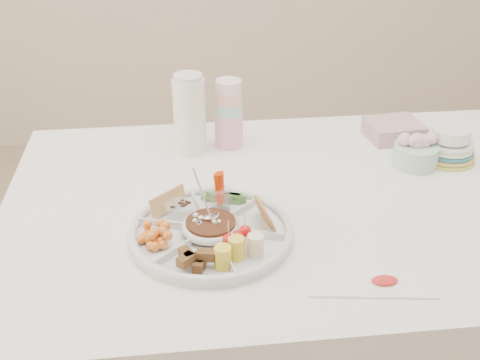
{
  "coord_description": "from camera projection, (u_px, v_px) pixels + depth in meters",
  "views": [
    {
      "loc": [
        -0.3,
        -1.32,
        1.58
      ],
      "look_at": [
        -0.15,
        -0.05,
        0.85
      ],
      "focal_mm": 45.0,
      "sensor_mm": 36.0,
      "label": 1
    }
  ],
  "objects": [
    {
      "name": "tortillas",
      "position": [
        263.0,
        212.0,
        1.43
      ],
      "size": [
        0.13,
        0.13,
        0.06
      ],
      "primitive_type": null,
      "rotation": [
        0.0,
        0.0,
        -0.31
      ],
      "color": "#956133",
      "rests_on": "party_tray"
    },
    {
      "name": "bean_dip",
      "position": [
        211.0,
        227.0,
        1.4
      ],
      "size": [
        0.15,
        0.15,
        0.04
      ],
      "primitive_type": "cylinder",
      "rotation": [
        0.0,
        0.0,
        -0.31
      ],
      "color": "#4F2A17",
      "rests_on": "party_tray"
    },
    {
      "name": "granola_chunks",
      "position": [
        197.0,
        258.0,
        1.29
      ],
      "size": [
        0.13,
        0.13,
        0.04
      ],
      "primitive_type": null,
      "rotation": [
        0.0,
        0.0,
        -0.31
      ],
      "color": "brown",
      "rests_on": "party_tray"
    },
    {
      "name": "dining_table",
      "position": [
        290.0,
        309.0,
        1.76
      ],
      "size": [
        1.52,
        1.02,
        0.76
      ],
      "primitive_type": "cube",
      "color": "white",
      "rests_on": "floor"
    },
    {
      "name": "plate_stack",
      "position": [
        449.0,
        144.0,
        1.74
      ],
      "size": [
        0.18,
        0.18,
        0.1
      ],
      "primitive_type": "cylinder",
      "rotation": [
        0.0,
        0.0,
        -0.15
      ],
      "color": "gold",
      "rests_on": "dining_table"
    },
    {
      "name": "party_tray",
      "position": [
        211.0,
        229.0,
        1.41
      ],
      "size": [
        0.48,
        0.48,
        0.04
      ],
      "primitive_type": "cylinder",
      "rotation": [
        0.0,
        0.0,
        -0.31
      ],
      "color": "silver",
      "rests_on": "dining_table"
    },
    {
      "name": "pita_raisins",
      "position": [
        172.0,
        203.0,
        1.47
      ],
      "size": [
        0.12,
        0.12,
        0.05
      ],
      "primitive_type": null,
      "rotation": [
        0.0,
        0.0,
        -0.31
      ],
      "color": "tan",
      "rests_on": "party_tray"
    },
    {
      "name": "cup_stack",
      "position": [
        229.0,
        109.0,
        1.79
      ],
      "size": [
        0.1,
        0.1,
        0.24
      ],
      "primitive_type": "cylinder",
      "rotation": [
        0.0,
        0.0,
        0.17
      ],
      "color": "silver",
      "rests_on": "dining_table"
    },
    {
      "name": "placemat",
      "position": [
        371.0,
        284.0,
        1.27
      ],
      "size": [
        0.28,
        0.13,
        0.01
      ],
      "primitive_type": "cube",
      "rotation": [
        0.0,
        0.0,
        -0.14
      ],
      "color": "white",
      "rests_on": "dining_table"
    },
    {
      "name": "flower_bowl",
      "position": [
        416.0,
        150.0,
        1.71
      ],
      "size": [
        0.15,
        0.15,
        0.1
      ],
      "primitive_type": "cylinder",
      "rotation": [
        0.0,
        0.0,
        0.18
      ],
      "color": "#A8EBC8",
      "rests_on": "dining_table"
    },
    {
      "name": "cherries",
      "position": [
        156.0,
        235.0,
        1.36
      ],
      "size": [
        0.12,
        0.12,
        0.04
      ],
      "primitive_type": null,
      "rotation": [
        0.0,
        0.0,
        -0.31
      ],
      "color": "#D06214",
      "rests_on": "party_tray"
    },
    {
      "name": "thermos",
      "position": [
        190.0,
        113.0,
        1.75
      ],
      "size": [
        0.12,
        0.12,
        0.25
      ],
      "primitive_type": "cylinder",
      "rotation": [
        0.0,
        0.0,
        -0.26
      ],
      "color": "white",
      "rests_on": "dining_table"
    },
    {
      "name": "carrot_cucumber",
      "position": [
        223.0,
        187.0,
        1.5
      ],
      "size": [
        0.13,
        0.13,
        0.09
      ],
      "primitive_type": null,
      "rotation": [
        0.0,
        0.0,
        -0.31
      ],
      "color": "#DF3000",
      "rests_on": "party_tray"
    },
    {
      "name": "banana_tomato",
      "position": [
        254.0,
        238.0,
        1.32
      ],
      "size": [
        0.15,
        0.15,
        0.1
      ],
      "primitive_type": null,
      "rotation": [
        0.0,
        0.0,
        -0.31
      ],
      "color": "#E9D17C",
      "rests_on": "party_tray"
    },
    {
      "name": "napkin_stack",
      "position": [
        394.0,
        130.0,
        1.88
      ],
      "size": [
        0.17,
        0.15,
        0.05
      ],
      "primitive_type": "cube",
      "rotation": [
        0.0,
        0.0,
        0.1
      ],
      "color": "#C89697",
      "rests_on": "dining_table"
    }
  ]
}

